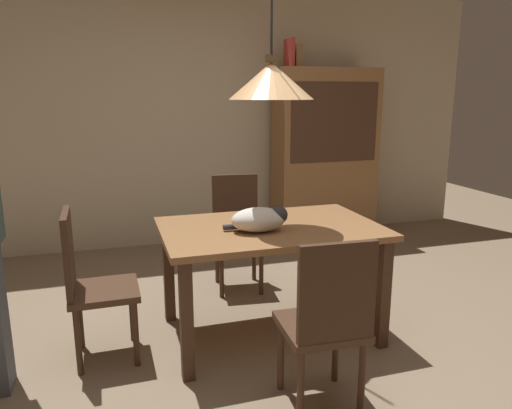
{
  "coord_description": "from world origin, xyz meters",
  "views": [
    {
      "loc": [
        -0.92,
        -2.48,
        1.58
      ],
      "look_at": [
        0.02,
        0.57,
        0.85
      ],
      "focal_mm": 33.89,
      "sensor_mm": 36.0,
      "label": 1
    }
  ],
  "objects_px": {
    "chair_near_front": "(327,319)",
    "book_red_tall": "(289,53)",
    "chair_left_side": "(89,280)",
    "book_brown_thick": "(295,56)",
    "cat_sleeping": "(260,219)",
    "hutch_bookcase": "(324,159)",
    "pendant_lamp": "(271,80)",
    "chair_far_back": "(237,226)",
    "dining_table": "(270,241)"
  },
  "relations": [
    {
      "from": "hutch_bookcase",
      "to": "book_red_tall",
      "type": "height_order",
      "value": "book_red_tall"
    },
    {
      "from": "cat_sleeping",
      "to": "hutch_bookcase",
      "type": "bearing_deg",
      "value": 55.78
    },
    {
      "from": "chair_near_front",
      "to": "book_brown_thick",
      "type": "height_order",
      "value": "book_brown_thick"
    },
    {
      "from": "dining_table",
      "to": "chair_near_front",
      "type": "xyz_separation_m",
      "value": [
        -0.0,
        -0.88,
        -0.14
      ]
    },
    {
      "from": "dining_table",
      "to": "book_brown_thick",
      "type": "height_order",
      "value": "book_brown_thick"
    },
    {
      "from": "pendant_lamp",
      "to": "hutch_bookcase",
      "type": "distance_m",
      "value": 2.46
    },
    {
      "from": "pendant_lamp",
      "to": "chair_left_side",
      "type": "bearing_deg",
      "value": -179.95
    },
    {
      "from": "cat_sleeping",
      "to": "book_brown_thick",
      "type": "relative_size",
      "value": 1.63
    },
    {
      "from": "chair_near_front",
      "to": "chair_left_side",
      "type": "bearing_deg",
      "value": 142.04
    },
    {
      "from": "pendant_lamp",
      "to": "cat_sleeping",
      "type": "bearing_deg",
      "value": -135.16
    },
    {
      "from": "chair_near_front",
      "to": "cat_sleeping",
      "type": "bearing_deg",
      "value": 97.09
    },
    {
      "from": "chair_left_side",
      "to": "book_red_tall",
      "type": "relative_size",
      "value": 3.32
    },
    {
      "from": "chair_near_front",
      "to": "pendant_lamp",
      "type": "relative_size",
      "value": 0.72
    },
    {
      "from": "chair_near_front",
      "to": "pendant_lamp",
      "type": "distance_m",
      "value": 1.45
    },
    {
      "from": "chair_near_front",
      "to": "chair_left_side",
      "type": "height_order",
      "value": "same"
    },
    {
      "from": "book_brown_thick",
      "to": "book_red_tall",
      "type": "bearing_deg",
      "value": 180.0
    },
    {
      "from": "chair_far_back",
      "to": "pendant_lamp",
      "type": "height_order",
      "value": "pendant_lamp"
    },
    {
      "from": "chair_far_back",
      "to": "hutch_bookcase",
      "type": "relative_size",
      "value": 0.5
    },
    {
      "from": "chair_near_front",
      "to": "cat_sleeping",
      "type": "distance_m",
      "value": 0.85
    },
    {
      "from": "chair_left_side",
      "to": "book_brown_thick",
      "type": "relative_size",
      "value": 3.88
    },
    {
      "from": "pendant_lamp",
      "to": "book_brown_thick",
      "type": "relative_size",
      "value": 5.42
    },
    {
      "from": "pendant_lamp",
      "to": "chair_far_back",
      "type": "bearing_deg",
      "value": 89.41
    },
    {
      "from": "cat_sleeping",
      "to": "pendant_lamp",
      "type": "height_order",
      "value": "pendant_lamp"
    },
    {
      "from": "cat_sleeping",
      "to": "hutch_bookcase",
      "type": "distance_m",
      "value": 2.47
    },
    {
      "from": "pendant_lamp",
      "to": "book_red_tall",
      "type": "relative_size",
      "value": 4.64
    },
    {
      "from": "book_brown_thick",
      "to": "cat_sleeping",
      "type": "bearing_deg",
      "value": -116.66
    },
    {
      "from": "chair_far_back",
      "to": "book_red_tall",
      "type": "bearing_deg",
      "value": 51.46
    },
    {
      "from": "cat_sleeping",
      "to": "pendant_lamp",
      "type": "bearing_deg",
      "value": 44.84
    },
    {
      "from": "chair_near_front",
      "to": "book_brown_thick",
      "type": "distance_m",
      "value": 3.31
    },
    {
      "from": "chair_near_front",
      "to": "book_red_tall",
      "type": "distance_m",
      "value": 3.3
    },
    {
      "from": "chair_far_back",
      "to": "chair_left_side",
      "type": "distance_m",
      "value": 1.44
    },
    {
      "from": "hutch_bookcase",
      "to": "book_brown_thick",
      "type": "height_order",
      "value": "book_brown_thick"
    },
    {
      "from": "book_red_tall",
      "to": "chair_near_front",
      "type": "bearing_deg",
      "value": -107.0
    },
    {
      "from": "chair_left_side",
      "to": "hutch_bookcase",
      "type": "height_order",
      "value": "hutch_bookcase"
    },
    {
      "from": "dining_table",
      "to": "chair_far_back",
      "type": "height_order",
      "value": "chair_far_back"
    },
    {
      "from": "cat_sleeping",
      "to": "book_red_tall",
      "type": "bearing_deg",
      "value": 64.86
    },
    {
      "from": "dining_table",
      "to": "book_red_tall",
      "type": "relative_size",
      "value": 5.0
    },
    {
      "from": "pendant_lamp",
      "to": "book_red_tall",
      "type": "xyz_separation_m",
      "value": [
        0.86,
        1.95,
        0.33
      ]
    },
    {
      "from": "book_red_tall",
      "to": "pendant_lamp",
      "type": "bearing_deg",
      "value": -113.83
    },
    {
      "from": "pendant_lamp",
      "to": "book_red_tall",
      "type": "height_order",
      "value": "pendant_lamp"
    },
    {
      "from": "chair_near_front",
      "to": "hutch_bookcase",
      "type": "relative_size",
      "value": 0.5
    },
    {
      "from": "book_red_tall",
      "to": "cat_sleeping",
      "type": "bearing_deg",
      "value": -115.14
    },
    {
      "from": "chair_left_side",
      "to": "book_red_tall",
      "type": "distance_m",
      "value": 3.15
    },
    {
      "from": "pendant_lamp",
      "to": "book_red_tall",
      "type": "bearing_deg",
      "value": 66.17
    },
    {
      "from": "chair_far_back",
      "to": "pendant_lamp",
      "type": "xyz_separation_m",
      "value": [
        -0.01,
        -0.88,
        1.15
      ]
    },
    {
      "from": "book_red_tall",
      "to": "book_brown_thick",
      "type": "bearing_deg",
      "value": 0.0
    },
    {
      "from": "chair_left_side",
      "to": "pendant_lamp",
      "type": "relative_size",
      "value": 0.72
    },
    {
      "from": "chair_far_back",
      "to": "chair_left_side",
      "type": "bearing_deg",
      "value": -142.31
    },
    {
      "from": "chair_far_back",
      "to": "hutch_bookcase",
      "type": "xyz_separation_m",
      "value": [
        1.28,
        1.07,
        0.38
      ]
    },
    {
      "from": "cat_sleeping",
      "to": "hutch_bookcase",
      "type": "xyz_separation_m",
      "value": [
        1.39,
        2.04,
        0.06
      ]
    }
  ]
}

